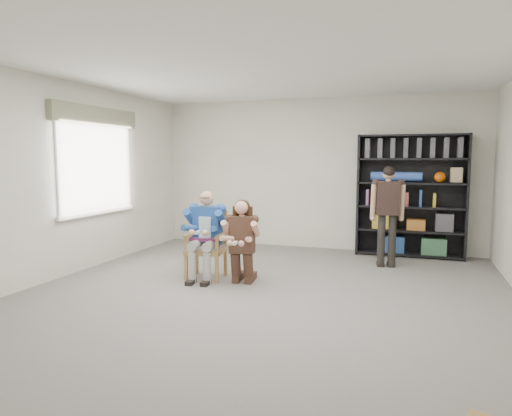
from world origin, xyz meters
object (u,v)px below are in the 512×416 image
(armchair, at_px, (206,245))
(standing_man, at_px, (387,217))
(bookshelf, at_px, (411,196))
(kneeling_woman, at_px, (242,242))
(seated_man, at_px, (206,235))

(armchair, xyz_separation_m, standing_man, (2.38, 1.53, 0.31))
(bookshelf, bearing_deg, kneeling_woman, -129.23)
(seated_man, xyz_separation_m, bookshelf, (2.71, 2.49, 0.43))
(seated_man, height_order, standing_man, standing_man)
(bookshelf, distance_m, standing_man, 1.05)
(armchair, xyz_separation_m, kneeling_woman, (0.58, -0.12, 0.09))
(standing_man, bearing_deg, armchair, -159.35)
(armchair, distance_m, kneeling_woman, 0.60)
(bookshelf, bearing_deg, standing_man, -109.09)
(standing_man, bearing_deg, seated_man, -159.35)
(armchair, xyz_separation_m, bookshelf, (2.71, 2.49, 0.57))
(seated_man, xyz_separation_m, kneeling_woman, (0.58, -0.12, -0.05))
(bookshelf, xyz_separation_m, standing_man, (-0.33, -0.96, -0.26))
(bookshelf, height_order, standing_man, bookshelf)
(armchair, bearing_deg, kneeling_woman, -17.91)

